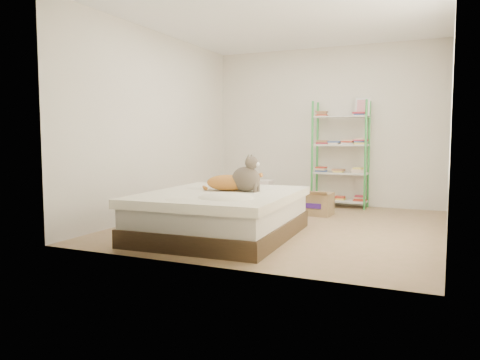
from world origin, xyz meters
The scene contains 7 objects.
room centered at (0.00, 0.00, 1.30)m, with size 3.81×4.21×2.61m.
bed centered at (-0.44, -0.92, 0.25)m, with size 1.67×2.05×0.50m.
orange_cat centered at (-0.44, -0.76, 0.62)m, with size 0.58×0.31×0.23m, color orange, non-canonical shape.
grey_cat centered at (-0.22, -0.75, 0.71)m, with size 0.30×0.36×0.41m, color #726452, non-canonical shape.
shelf_unit centered at (0.31, 1.88, 0.81)m, with size 0.88×0.36×1.74m.
cardboard_box centered at (0.15, 0.95, 0.16)m, with size 0.48×0.46×0.38m.
white_bin centered at (-1.03, 1.85, 0.20)m, with size 0.36×0.32×0.39m.
Camera 1 is at (1.89, -5.62, 1.11)m, focal length 35.00 mm.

